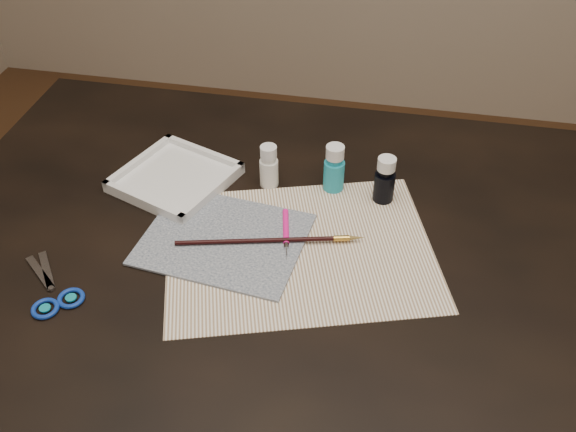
% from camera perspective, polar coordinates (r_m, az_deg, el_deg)
% --- Properties ---
extents(table, '(1.30, 0.90, 0.75)m').
position_cam_1_polar(table, '(1.39, 0.00, -13.36)').
color(table, black).
rests_on(table, ground).
extents(paper, '(0.53, 0.46, 0.00)m').
position_cam_1_polar(paper, '(1.09, 1.05, -2.98)').
color(paper, white).
rests_on(paper, table).
extents(canvas, '(0.29, 0.25, 0.00)m').
position_cam_1_polar(canvas, '(1.11, -5.72, -2.04)').
color(canvas, '#111F39').
rests_on(canvas, paper).
extents(paint_bottle_white, '(0.04, 0.04, 0.09)m').
position_cam_1_polar(paint_bottle_white, '(1.20, -1.71, 4.47)').
color(paint_bottle_white, white).
rests_on(paint_bottle_white, table).
extents(paint_bottle_cyan, '(0.04, 0.04, 0.10)m').
position_cam_1_polar(paint_bottle_cyan, '(1.19, 4.13, 4.28)').
color(paint_bottle_cyan, '#1E9FB8').
rests_on(paint_bottle_cyan, table).
extents(paint_bottle_navy, '(0.04, 0.04, 0.09)m').
position_cam_1_polar(paint_bottle_navy, '(1.18, 8.60, 3.22)').
color(paint_bottle_navy, black).
rests_on(paint_bottle_navy, table).
extents(paintbrush, '(0.32, 0.09, 0.01)m').
position_cam_1_polar(paintbrush, '(1.09, -1.58, -2.17)').
color(paintbrush, black).
rests_on(paintbrush, canvas).
extents(craft_knife, '(0.04, 0.13, 0.01)m').
position_cam_1_polar(craft_knife, '(1.11, -0.18, -1.70)').
color(craft_knife, '#FF148E').
rests_on(craft_knife, paper).
extents(scissors, '(0.18, 0.17, 0.01)m').
position_cam_1_polar(scissors, '(1.10, -20.82, -5.68)').
color(scissors, silver).
rests_on(scissors, table).
extents(palette_tray, '(0.25, 0.25, 0.02)m').
position_cam_1_polar(palette_tray, '(1.24, -10.01, 3.43)').
color(palette_tray, white).
rests_on(palette_tray, table).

